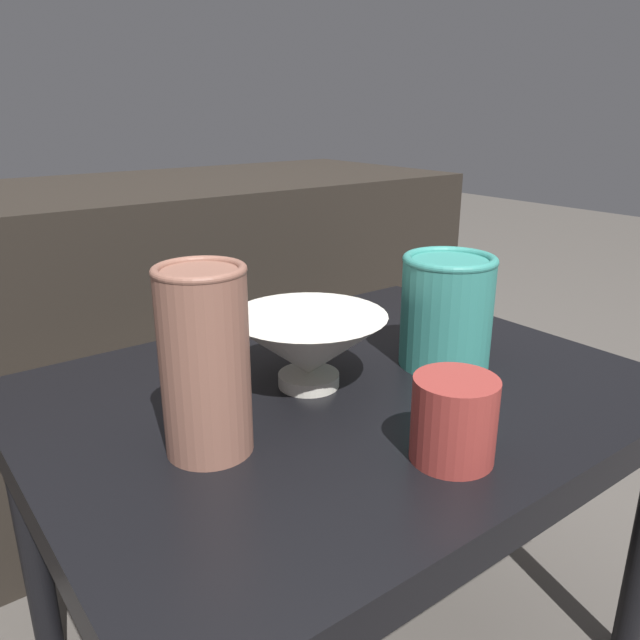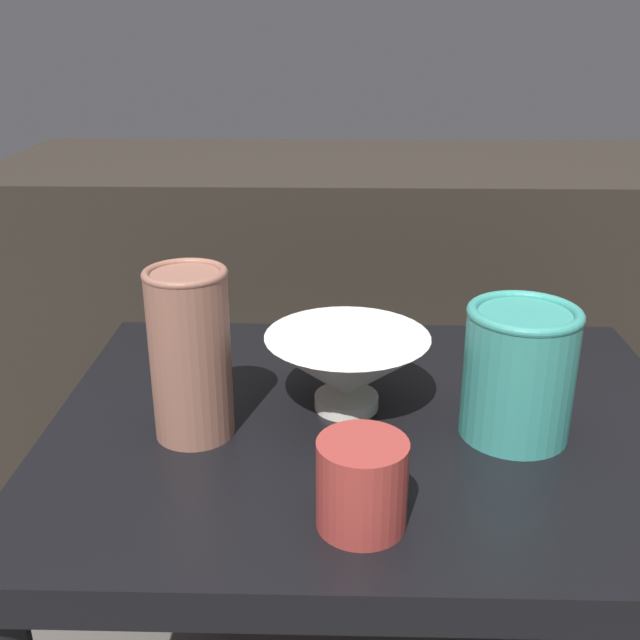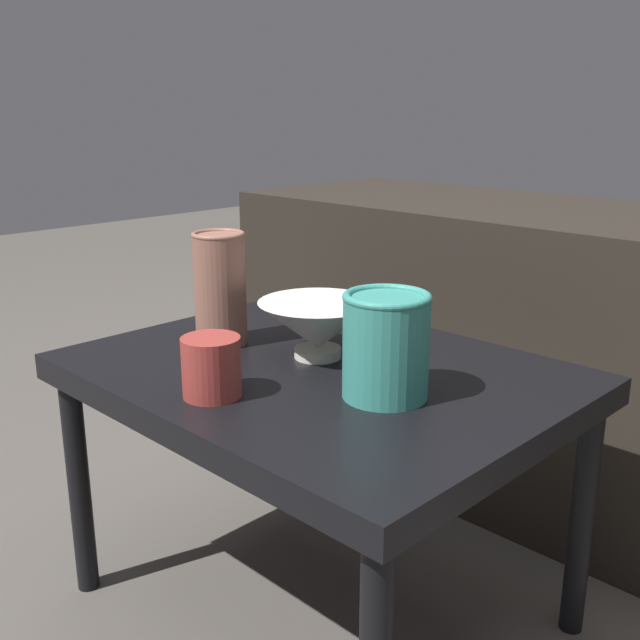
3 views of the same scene
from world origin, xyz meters
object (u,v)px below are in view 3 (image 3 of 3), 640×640
vase_textured_left (220,287)px  cup (211,367)px  bowl (318,326)px  vase_colorful_right (386,344)px

vase_textured_left → cup: vase_textured_left is taller
bowl → vase_textured_left: 0.18m
bowl → vase_colorful_right: vase_colorful_right is taller
vase_colorful_right → vase_textured_left: bearing=-178.7°
vase_colorful_right → cup: (-0.17, -0.16, -0.03)m
bowl → cup: size_ratio=2.24×
cup → vase_textured_left: bearing=138.6°
bowl → vase_colorful_right: bearing=-16.3°
vase_colorful_right → bowl: bearing=163.7°
bowl → vase_colorful_right: 0.19m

